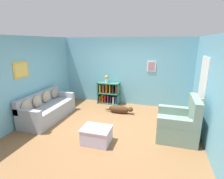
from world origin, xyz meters
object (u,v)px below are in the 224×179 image
(recliner_chair, at_px, (179,124))
(vase, at_px, (107,79))
(bookshelf, at_px, (109,93))
(coffee_table, at_px, (97,135))
(couch, at_px, (47,109))
(dog, at_px, (120,109))

(recliner_chair, relative_size, vase, 3.86)
(recliner_chair, xyz_separation_m, vase, (-2.63, 2.01, 0.65))
(bookshelf, bearing_deg, coffee_table, -78.73)
(couch, relative_size, dog, 1.92)
(recliner_chair, bearing_deg, couch, 179.37)
(bookshelf, bearing_deg, couch, -126.84)
(bookshelf, distance_m, vase, 0.62)
(recliner_chair, xyz_separation_m, dog, (-1.86, 1.15, -0.23))
(couch, bearing_deg, bookshelf, 53.16)
(recliner_chair, relative_size, dog, 1.09)
(coffee_table, xyz_separation_m, vase, (-0.67, 2.85, 0.81))
(recliner_chair, bearing_deg, dog, 148.34)
(bookshelf, relative_size, recliner_chair, 0.79)
(couch, distance_m, bookshelf, 2.48)
(bookshelf, distance_m, dog, 1.14)
(coffee_table, bearing_deg, dog, 87.27)
(recliner_chair, distance_m, dog, 2.20)
(dog, bearing_deg, couch, -152.86)
(dog, bearing_deg, coffee_table, -92.73)
(dog, bearing_deg, recliner_chair, -31.66)
(couch, bearing_deg, dog, 27.14)
(coffee_table, bearing_deg, bookshelf, 101.27)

